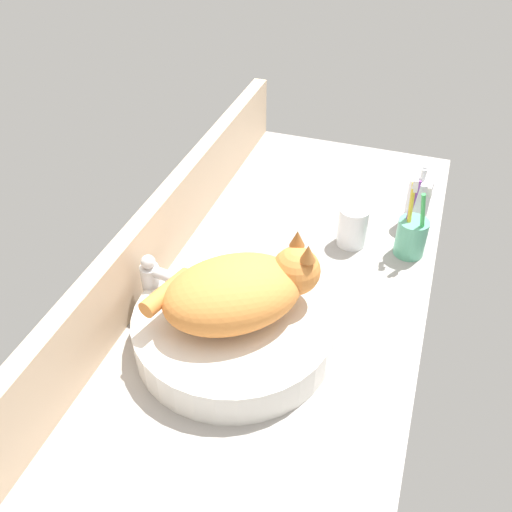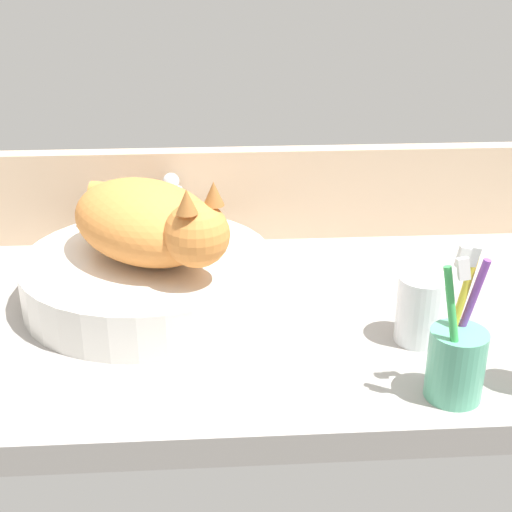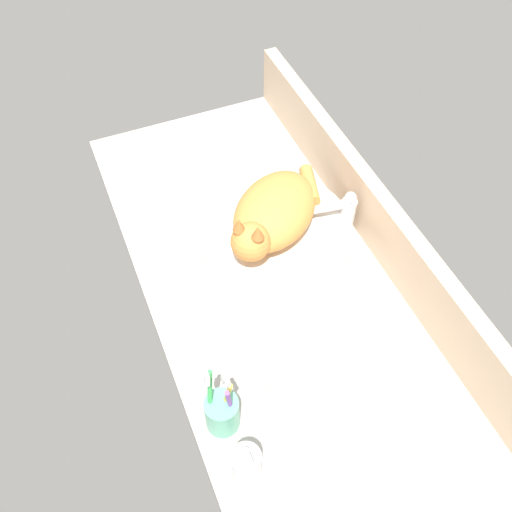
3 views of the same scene
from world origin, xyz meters
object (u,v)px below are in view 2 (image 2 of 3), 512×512
object	(u,v)px
sink_basin	(148,277)
cat	(150,222)
faucet	(171,211)
water_glass	(421,312)
toothbrush_cup	(456,360)

from	to	relation	value
sink_basin	cat	world-z (taller)	cat
cat	sink_basin	bearing A→B (deg)	133.10
faucet	water_glass	size ratio (longest dim) A/B	1.47
water_glass	sink_basin	bearing A→B (deg)	158.58
cat	faucet	size ratio (longest dim) A/B	2.21
faucet	cat	bearing A→B (deg)	-95.95
cat	water_glass	size ratio (longest dim) A/B	3.25
faucet	toothbrush_cup	xyz separation A→B (cm)	(34.49, -44.00, -2.34)
toothbrush_cup	water_glass	size ratio (longest dim) A/B	2.02
sink_basin	toothbrush_cup	size ratio (longest dim) A/B	1.96
sink_basin	faucet	xyz separation A→B (cm)	(2.79, 16.78, 3.91)
cat	water_glass	distance (cm)	39.24
sink_basin	faucet	world-z (taller)	faucet
sink_basin	water_glass	distance (cm)	39.58
sink_basin	toothbrush_cup	world-z (taller)	toothbrush_cup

